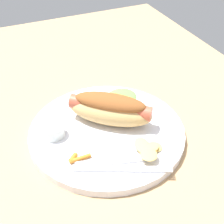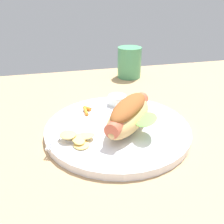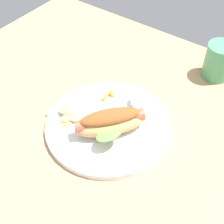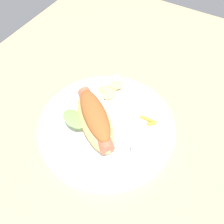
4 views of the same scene
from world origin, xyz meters
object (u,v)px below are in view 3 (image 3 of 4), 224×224
Objects in this scene: hot_dog at (110,122)px; carrot_garnish at (109,95)px; fork at (79,100)px; drinking_cup at (219,61)px; chips_pile at (68,116)px; knife at (86,103)px; sauce_ramekin at (139,100)px; plate at (108,125)px.

hot_dog reaches higher than carrot_garnish.
fork is 1.53× the size of drinking_cup.
drinking_cup is (-11.60, -36.53, 0.29)cm from hot_dog.
knife is at bearing -92.16° from chips_pile.
sauce_ramekin is (-0.55, -11.88, -2.10)cm from hot_dog.
knife is at bearing -15.20° from plate.
knife is (8.70, -2.36, 0.98)cm from plate.
carrot_garnish reaches higher than plate.
hot_dog is 13.69cm from fork.
fork is at bearing -66.26° from hot_dog.
carrot_garnish is (-3.41, -12.50, -0.42)cm from chips_pile.
hot_dog is 11.82cm from knife.
hot_dog is 4.18× the size of carrot_garnish.
drinking_cup reaches higher than chips_pile.
knife is 39.55cm from drinking_cup.
hot_dog reaches higher than knife.
drinking_cup reaches higher than knife.
sauce_ramekin is 1.11× the size of carrot_garnish.
plate is at bearing 91.28° from knife.
sauce_ramekin reaches higher than knife.
sauce_ramekin is at bearing -103.86° from plate.
hot_dog is 38.33cm from drinking_cup.
sauce_ramekin is at bearing 141.49° from knife.
chips_pile is (-1.91, 6.38, 0.63)cm from fork.
knife is 1.85× the size of chips_pile.
hot_dog is at bearing 85.83° from knife.
sauce_ramekin reaches higher than chips_pile.
carrot_garnish is 0.39× the size of drinking_cup.
plate is 4.14× the size of chips_pile.
plate is 1.94× the size of fork.
chips_pile is at bearing 14.32° from knife.
fork is at bearing 49.01° from carrot_garnish.
carrot_garnish is at bearing 163.92° from fork.
knife is 6.55cm from carrot_garnish.
plate is 2.24× the size of knife.
drinking_cup reaches higher than plate.
carrot_garnish is (7.51, -9.75, -2.89)cm from hot_dog.
carrot_garnish reaches higher than knife.
plate is at bearing 76.14° from sauce_ramekin.
fork is 2.20cm from knife.
drinking_cup reaches higher than fork.
plate is at bearing 104.58° from fork.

